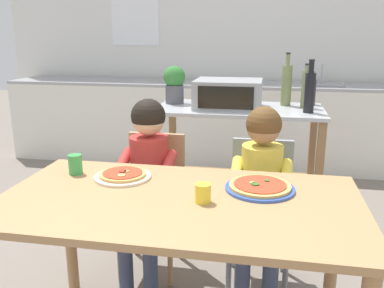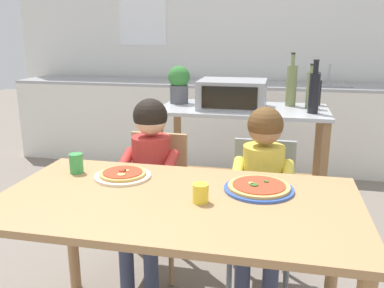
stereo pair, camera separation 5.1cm
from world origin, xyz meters
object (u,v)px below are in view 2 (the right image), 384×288
Objects in this scene: kitchen_island_cart at (242,146)px; dining_table at (177,220)px; dining_chair_right at (262,203)px; child_in_yellow_shirt at (262,180)px; drinking_cup_yellow at (201,193)px; bottle_slim_sauce at (291,85)px; bottle_clear_vinegar at (317,92)px; pizza_plate_blue_rimmed at (259,188)px; child_in_red_shirt at (148,168)px; drinking_cup_green at (76,163)px; pizza_plate_cream at (123,175)px; toaster_oven at (232,94)px; bottle_dark_olive_oil at (311,89)px; potted_herb_plant at (179,83)px; dining_chair_left at (156,192)px; bottle_squat_spirits at (314,91)px.

kitchen_island_cart is 0.80× the size of dining_table.
child_in_yellow_shirt reaches higher than dining_chair_right.
bottle_slim_sauce is at bearing 77.27° from drinking_cup_yellow.
bottle_clear_vinegar is 0.82× the size of pizza_plate_blue_rimmed.
drinking_cup_green is at bearing -123.58° from child_in_red_shirt.
bottle_slim_sauce is at bearing 73.54° from dining_table.
drinking_cup_green is (-0.24, 0.01, 0.04)m from pizza_plate_cream.
kitchen_island_cart is at bearing 98.52° from pizza_plate_blue_rimmed.
bottle_clear_vinegar is (0.60, 0.26, 0.00)m from toaster_oven.
pizza_plate_cream is at bearing -124.44° from bottle_dark_olive_oil.
drinking_cup_yellow is (0.41, -0.21, 0.03)m from pizza_plate_cream.
toaster_oven is 0.44m from potted_herb_plant.
potted_herb_plant is 1.62m from drinking_cup_yellow.
dining_table is 0.77m from dining_chair_left.
pizza_plate_cream is (-0.77, -1.39, -0.27)m from bottle_slim_sauce.
bottle_dark_olive_oil is (0.54, 0.12, 0.04)m from toaster_oven.
bottle_squat_spirits is (0.55, -0.08, 0.05)m from toaster_oven.
drinking_cup_green is (-1.16, -1.11, -0.23)m from bottle_squat_spirits.
dining_chair_right is 0.21m from child_in_yellow_shirt.
drinking_cup_green is (-1.01, -1.37, -0.24)m from bottle_slim_sauce.
drinking_cup_yellow is at bearing -110.70° from bottle_squat_spirits.
toaster_oven is 0.65m from bottle_clear_vinegar.
bottle_dark_olive_oil is 1.35m from child_in_red_shirt.
dining_chair_left is (-0.91, -0.82, -0.53)m from bottle_dark_olive_oil.
child_in_red_shirt is at bearing -86.69° from potted_herb_plant.
bottle_dark_olive_oil is 1.34m from dining_chair_left.
pizza_plate_cream is 0.46m from drinking_cup_yellow.
drinking_cup_yellow is (-0.22, -0.18, 0.03)m from pizza_plate_blue_rimmed.
dining_table is 4.98× the size of pizza_plate_blue_rimmed.
bottle_slim_sauce reaches higher than potted_herb_plant.
kitchen_island_cart is 1.47× the size of dining_chair_left.
bottle_slim_sauce reaches higher than child_in_red_shirt.
kitchen_island_cart is 0.39m from toaster_oven.
pizza_plate_blue_rimmed is (0.63, -0.03, 0.00)m from pizza_plate_cream.
dining_chair_right is 2.71× the size of pizza_plate_blue_rimmed.
bottle_squat_spirits reaches higher than child_in_yellow_shirt.
bottle_slim_sauce reaches higher than pizza_plate_blue_rimmed.
dining_chair_left is at bearing 114.16° from dining_table.
dining_chair_left is (-0.44, -0.73, -0.11)m from kitchen_island_cart.
dining_table is 0.63m from child_in_yellow_shirt.
bottle_dark_olive_oil is 3.30× the size of drinking_cup_green.
kitchen_island_cart is 3.82× the size of bottle_dark_olive_oil.
drinking_cup_yellow is at bearing -18.99° from drinking_cup_green.
dining_chair_left is at bearing 177.37° from dining_chair_right.
pizza_plate_blue_rimmed reaches higher than dining_table.
bottle_squat_spirits reaches higher than kitchen_island_cart.
bottle_clear_vinegar reaches higher than pizza_plate_cream.
bottle_clear_vinegar is 1.20m from child_in_yellow_shirt.
dining_chair_right reaches higher than pizza_plate_cream.
bottle_squat_spirits reaches higher than drinking_cup_yellow.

